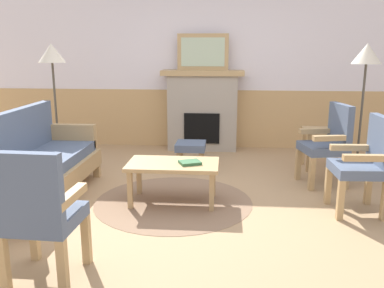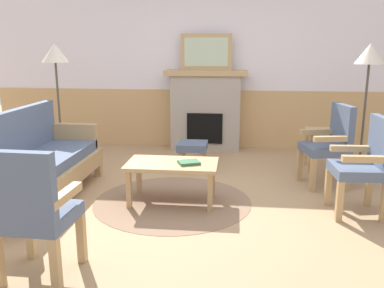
{
  "view_description": "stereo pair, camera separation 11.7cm",
  "coord_description": "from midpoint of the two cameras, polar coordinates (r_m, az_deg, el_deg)",
  "views": [
    {
      "loc": [
        0.39,
        -4.2,
        1.62
      ],
      "look_at": [
        0.0,
        0.35,
        0.55
      ],
      "focal_mm": 38.36,
      "sensor_mm": 36.0,
      "label": 1
    },
    {
      "loc": [
        0.5,
        -4.19,
        1.62
      ],
      "look_at": [
        0.0,
        0.35,
        0.55
      ],
      "focal_mm": 38.36,
      "sensor_mm": 36.0,
      "label": 2
    }
  ],
  "objects": [
    {
      "name": "floor_lamp_by_couch",
      "position": [
        5.95,
        -17.93,
        10.94
      ],
      "size": [
        0.36,
        0.36,
        1.68
      ],
      "color": "#332D28",
      "rests_on": "ground_plane"
    },
    {
      "name": "framed_picture",
      "position": [
        6.56,
        2.5,
        12.66
      ],
      "size": [
        0.8,
        0.04,
        0.56
      ],
      "color": "tan",
      "rests_on": "fireplace"
    },
    {
      "name": "book_on_table",
      "position": [
        4.28,
        0.34,
        -2.59
      ],
      "size": [
        0.26,
        0.24,
        0.03
      ],
      "primitive_type": "cube",
      "rotation": [
        0.0,
        0.0,
        0.4
      ],
      "color": "#33663D",
      "rests_on": "coffee_table"
    },
    {
      "name": "footstool",
      "position": [
        5.62,
        0.65,
        -0.54
      ],
      "size": [
        0.4,
        0.4,
        0.36
      ],
      "color": "tan",
      "rests_on": "ground_plane"
    },
    {
      "name": "fireplace",
      "position": [
        6.63,
        2.42,
        4.79
      ],
      "size": [
        1.3,
        0.44,
        1.28
      ],
      "color": "#A39989",
      "rests_on": "ground_plane"
    },
    {
      "name": "armchair_front_left",
      "position": [
        3.05,
        -20.22,
        -8.44
      ],
      "size": [
        0.5,
        0.5,
        0.98
      ],
      "color": "tan",
      "rests_on": "ground_plane"
    },
    {
      "name": "side_table",
      "position": [
        5.82,
        18.27,
        0.78
      ],
      "size": [
        0.44,
        0.44,
        0.55
      ],
      "color": "tan",
      "rests_on": "ground_plane"
    },
    {
      "name": "ground_plane",
      "position": [
        4.52,
        0.25,
        -7.83
      ],
      "size": [
        14.0,
        14.0,
        0.0
      ],
      "primitive_type": "plane",
      "color": "tan"
    },
    {
      "name": "armchair_near_fireplace",
      "position": [
        5.15,
        19.33,
        0.31
      ],
      "size": [
        0.57,
        0.57,
        0.98
      ],
      "color": "tan",
      "rests_on": "ground_plane"
    },
    {
      "name": "couch",
      "position": [
        4.75,
        -19.69,
        -2.53
      ],
      "size": [
        0.7,
        1.8,
        0.98
      ],
      "color": "tan",
      "rests_on": "ground_plane"
    },
    {
      "name": "wall_back",
      "position": [
        6.81,
        2.63,
        10.58
      ],
      "size": [
        7.2,
        0.14,
        2.7
      ],
      "color": "white",
      "rests_on": "ground_plane"
    },
    {
      "name": "armchair_by_window_left",
      "position": [
        4.37,
        23.7,
        -2.26
      ],
      "size": [
        0.5,
        0.5,
        0.98
      ],
      "color": "tan",
      "rests_on": "ground_plane"
    },
    {
      "name": "floor_lamp_by_chairs",
      "position": [
        5.56,
        23.99,
        10.34
      ],
      "size": [
        0.36,
        0.36,
        1.68
      ],
      "color": "#332D28",
      "rests_on": "ground_plane"
    },
    {
      "name": "round_rug",
      "position": [
        4.48,
        -1.96,
        -7.96
      ],
      "size": [
        1.7,
        1.7,
        0.01
      ],
      "primitive_type": "cylinder",
      "color": "#896B51",
      "rests_on": "ground_plane"
    },
    {
      "name": "coffee_table",
      "position": [
        4.36,
        -2.0,
        -3.27
      ],
      "size": [
        0.96,
        0.56,
        0.44
      ],
      "color": "tan",
      "rests_on": "ground_plane"
    }
  ]
}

